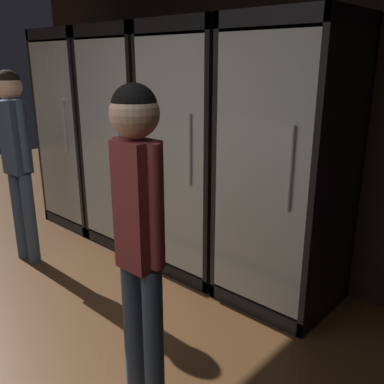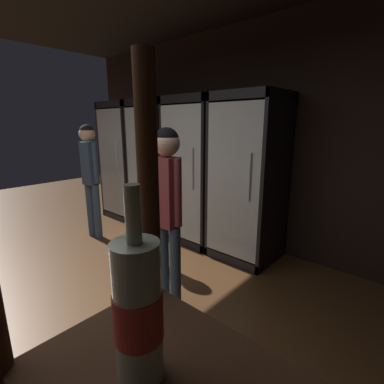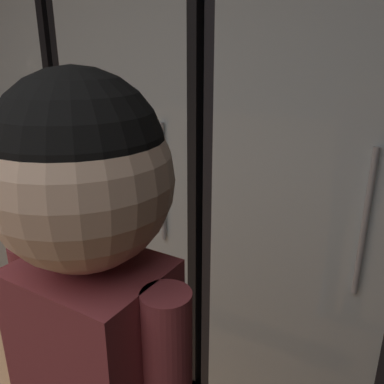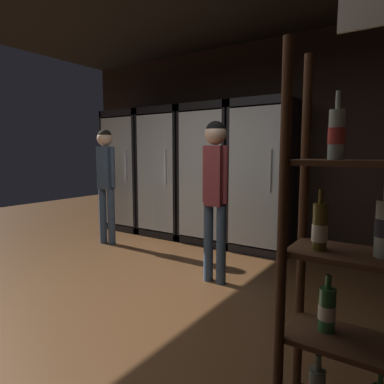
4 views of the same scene
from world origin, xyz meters
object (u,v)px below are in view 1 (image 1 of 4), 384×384
object	(u,v)px
cooler_far_left	(89,132)
shopper_near	(16,146)
cooler_center	(203,154)
cooler_right	(290,171)
shopper_far	(139,219)
cooler_left	(139,142)

from	to	relation	value
cooler_far_left	shopper_near	bearing A→B (deg)	-67.41
cooler_far_left	cooler_center	size ratio (longest dim) A/B	1.00
cooler_right	cooler_far_left	bearing A→B (deg)	-179.99
cooler_center	cooler_right	size ratio (longest dim) A/B	1.00
cooler_far_left	cooler_center	xyz separation A→B (m)	(1.56, 0.00, -0.00)
shopper_near	shopper_far	world-z (taller)	shopper_near
cooler_far_left	shopper_far	xyz separation A→B (m)	(2.38, -1.38, 0.05)
shopper_near	shopper_far	distance (m)	2.02
cooler_left	cooler_center	world-z (taller)	same
cooler_far_left	shopper_near	distance (m)	1.06
shopper_near	cooler_far_left	bearing A→B (deg)	112.59
cooler_right	cooler_left	bearing A→B (deg)	179.93
shopper_near	cooler_center	bearing A→B (deg)	40.27
cooler_center	cooler_left	bearing A→B (deg)	179.90
shopper_far	shopper_near	bearing A→B (deg)	168.45
cooler_left	cooler_right	bearing A→B (deg)	-0.07
cooler_far_left	cooler_right	world-z (taller)	same
cooler_left	cooler_right	world-z (taller)	same
cooler_center	shopper_far	size ratio (longest dim) A/B	1.23
cooler_left	cooler_right	distance (m)	1.56
cooler_left	shopper_far	world-z (taller)	cooler_left
shopper_near	cooler_left	bearing A→B (deg)	69.11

